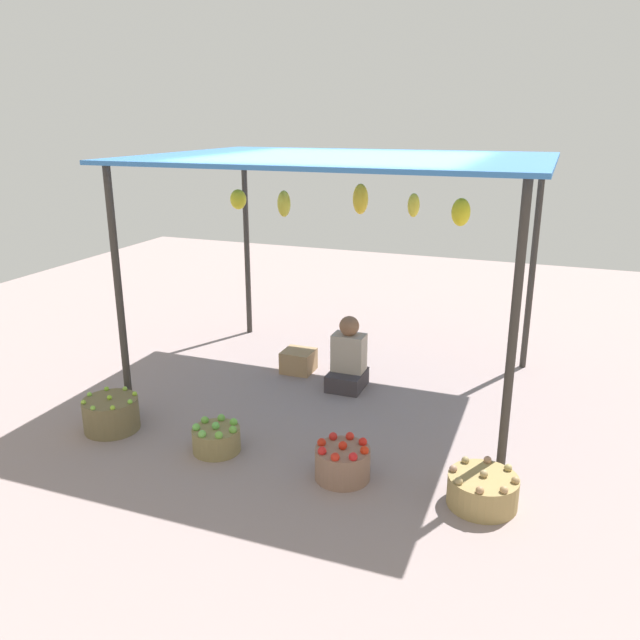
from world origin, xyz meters
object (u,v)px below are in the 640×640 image
Objects in this scene: basket_green_apples at (216,439)px; basket_red_tomatoes at (343,462)px; basket_limes at (111,414)px; vendor_person at (348,360)px; wooden_crate_near_vendor at (299,361)px; basket_potatoes at (483,490)px.

basket_red_tomatoes reaches higher than basket_green_apples.
basket_red_tomatoes is (2.25, -0.03, -0.01)m from basket_limes.
basket_limes is at bearing 179.14° from basket_red_tomatoes.
basket_limes is (-1.72, -1.69, -0.15)m from vendor_person.
basket_red_tomatoes is 2.28m from wooden_crate_near_vendor.
basket_green_apples is (-0.62, -1.70, -0.19)m from vendor_person.
vendor_person is at bearing 107.07° from basket_red_tomatoes.
wooden_crate_near_vendor is at bearing 139.78° from basket_potatoes.
basket_limes is at bearing 179.72° from basket_potatoes.
basket_potatoes is 1.52× the size of wooden_crate_near_vendor.
basket_potatoes is at bearing -0.19° from basket_green_apples.
vendor_person is at bearing -17.88° from wooden_crate_near_vendor.
basket_red_tomatoes reaches higher than wooden_crate_near_vendor.
wooden_crate_near_vendor is (-0.04, 1.92, 0.01)m from basket_green_apples.
vendor_person is 1.90× the size of basket_green_apples.
basket_limes is 2.18m from wooden_crate_near_vendor.
basket_limes is at bearing -135.46° from vendor_person.
basket_green_apples is at bearing -110.07° from vendor_person.
vendor_person is 2.36m from basket_potatoes.
wooden_crate_near_vendor is (-0.66, 0.21, -0.17)m from vendor_person.
basket_potatoes is at bearing -46.63° from vendor_person.
vendor_person reaches higher than basket_red_tomatoes.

